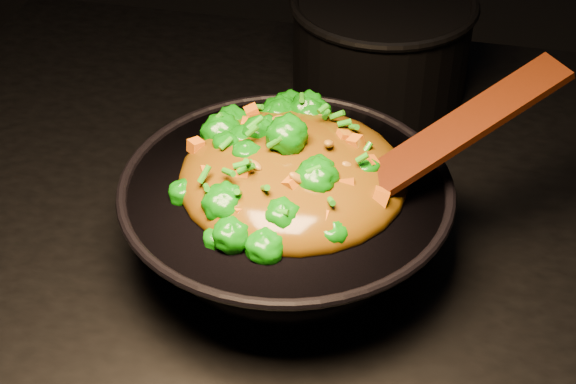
# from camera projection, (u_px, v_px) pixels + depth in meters

# --- Properties ---
(wok) EXTENTS (0.46, 0.46, 0.10)m
(wok) POSITION_uv_depth(u_px,v_px,m) (286.00, 222.00, 0.98)
(wok) COLOR black
(wok) RESTS_ON stovetop
(stir_fry) EXTENTS (0.29, 0.29, 0.09)m
(stir_fry) POSITION_uv_depth(u_px,v_px,m) (293.00, 149.00, 0.93)
(stir_fry) COLOR #0F7508
(stir_fry) RESTS_ON wok
(spatula) EXTENTS (0.26, 0.22, 0.13)m
(spatula) POSITION_uv_depth(u_px,v_px,m) (436.00, 145.00, 0.92)
(spatula) COLOR #3B1204
(spatula) RESTS_ON wok
(back_pot) EXTENTS (0.32, 0.32, 0.14)m
(back_pot) POSITION_uv_depth(u_px,v_px,m) (381.00, 45.00, 1.24)
(back_pot) COLOR black
(back_pot) RESTS_ON stovetop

